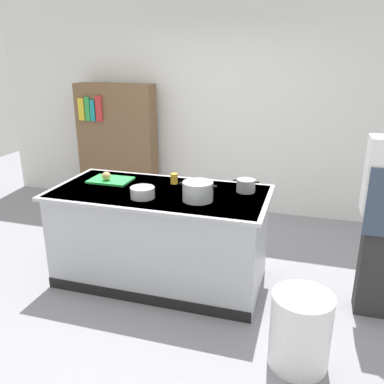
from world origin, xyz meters
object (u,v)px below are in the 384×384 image
object	(u,v)px
mixing_bowl	(143,192)
onion	(106,176)
stock_pot	(198,191)
bookshelf	(117,146)
sauce_pan	(246,186)
juice_cup	(174,179)
trash_bin	(300,330)

from	to	relation	value
mixing_bowl	onion	bearing A→B (deg)	149.06
stock_pot	bookshelf	size ratio (longest dim) A/B	0.19
sauce_pan	bookshelf	size ratio (longest dim) A/B	0.14
sauce_pan	juice_cup	xyz separation A→B (m)	(-0.70, 0.04, -0.01)
trash_bin	bookshelf	distance (m)	3.76
stock_pot	bookshelf	bearing A→B (deg)	131.76
onion	trash_bin	bearing A→B (deg)	-25.05
onion	trash_bin	xyz separation A→B (m)	(1.91, -0.89, -0.69)
trash_bin	sauce_pan	bearing A→B (deg)	119.82
mixing_bowl	bookshelf	distance (m)	2.37
juice_cup	trash_bin	xyz separation A→B (m)	(1.27, -1.04, -0.67)
mixing_bowl	bookshelf	bearing A→B (deg)	121.93
stock_pot	mixing_bowl	bearing A→B (deg)	-171.21
onion	mixing_bowl	world-z (taller)	onion
mixing_bowl	trash_bin	size ratio (longest dim) A/B	0.38
trash_bin	onion	bearing A→B (deg)	154.95
bookshelf	trash_bin	bearing A→B (deg)	-44.35
trash_bin	bookshelf	world-z (taller)	bookshelf
sauce_pan	mixing_bowl	xyz separation A→B (m)	(-0.83, -0.42, -0.01)
onion	sauce_pan	xyz separation A→B (m)	(1.34, 0.11, -0.01)
stock_pot	juice_cup	distance (m)	0.51
onion	trash_bin	world-z (taller)	onion
sauce_pan	mixing_bowl	size ratio (longest dim) A/B	1.12
stock_pot	bookshelf	world-z (taller)	bookshelf
stock_pot	sauce_pan	xyz separation A→B (m)	(0.35, 0.34, -0.02)
juice_cup	sauce_pan	bearing A→B (deg)	-3.03
trash_bin	bookshelf	xyz separation A→B (m)	(-2.65, 2.60, 0.58)
onion	juice_cup	bearing A→B (deg)	13.18
stock_pot	mixing_bowl	xyz separation A→B (m)	(-0.48, -0.07, -0.03)
juice_cup	bookshelf	distance (m)	2.08
mixing_bowl	sauce_pan	bearing A→B (deg)	26.76
sauce_pan	mixing_bowl	world-z (taller)	sauce_pan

